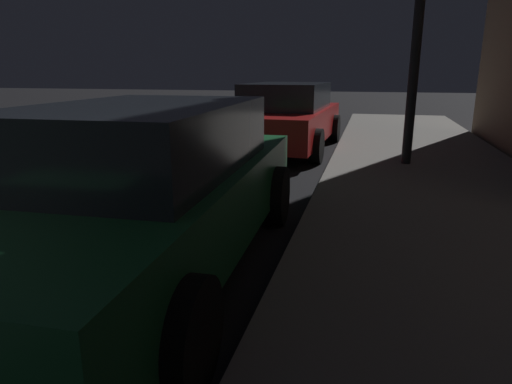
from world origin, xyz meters
name	(u,v)px	position (x,y,z in m)	size (l,w,h in m)	color
car_green	(146,189)	(2.85, 4.14, 0.72)	(2.11, 4.60, 1.43)	#19592D
car_red	(286,117)	(2.85, 10.58, 0.72)	(2.17, 4.55, 1.43)	maroon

